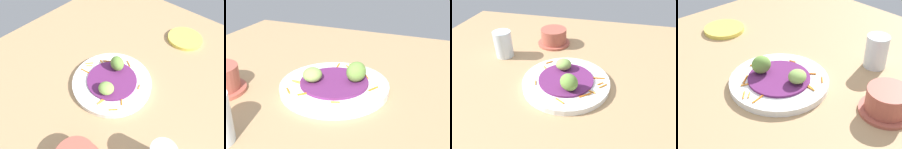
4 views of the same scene
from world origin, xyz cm
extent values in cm
cube|color=tan|center=(0.00, 0.00, 1.00)|extent=(110.00, 110.00, 2.00)
cylinder|color=white|center=(-0.55, 5.95, 2.86)|extent=(25.57, 25.57, 1.72)
cylinder|color=#60235B|center=(-0.55, 5.95, 4.03)|extent=(16.03, 16.03, 0.62)
cylinder|color=orange|center=(8.75, 6.47, 3.92)|extent=(1.75, 2.61, 0.40)
cylinder|color=orange|center=(-8.54, 2.76, 3.92)|extent=(2.19, 0.67, 0.40)
cylinder|color=orange|center=(-8.54, 3.16, 3.92)|extent=(3.51, 0.53, 0.40)
cylinder|color=orange|center=(-0.25, 16.71, 3.92)|extent=(2.27, 2.17, 0.40)
cylinder|color=orange|center=(-4.77, -1.65, 3.92)|extent=(2.03, 1.88, 0.40)
cylinder|color=orange|center=(-8.46, -1.61, 3.92)|extent=(2.04, 2.08, 0.40)
cylinder|color=orange|center=(-0.92, 15.86, 3.92)|extent=(1.65, 1.76, 0.40)
cylinder|color=orange|center=(-3.46, 15.04, 3.92)|extent=(0.98, 3.80, 0.40)
cylinder|color=orange|center=(3.08, -2.22, 3.92)|extent=(1.92, 0.99, 0.40)
cylinder|color=orange|center=(3.09, 13.71, 3.92)|extent=(1.42, 2.72, 0.40)
cylinder|color=orange|center=(4.99, 12.52, 3.92)|extent=(2.55, 3.09, 0.40)
ellipsoid|color=olive|center=(4.15, 7.83, 6.71)|extent=(5.75, 6.24, 4.75)
ellipsoid|color=#84A851|center=(-5.25, 4.06, 5.97)|extent=(5.50, 5.72, 3.26)
cylinder|color=#E0CC4C|center=(35.14, -0.88, 2.65)|extent=(13.28, 13.28, 1.30)
camera|label=1|loc=(-31.98, -22.08, 56.22)|focal=33.47mm
camera|label=2|loc=(22.77, -48.74, 34.02)|focal=45.61mm
camera|label=3|loc=(46.70, 16.88, 40.05)|focal=33.17mm
camera|label=4|loc=(-51.67, 49.95, 51.04)|focal=51.62mm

